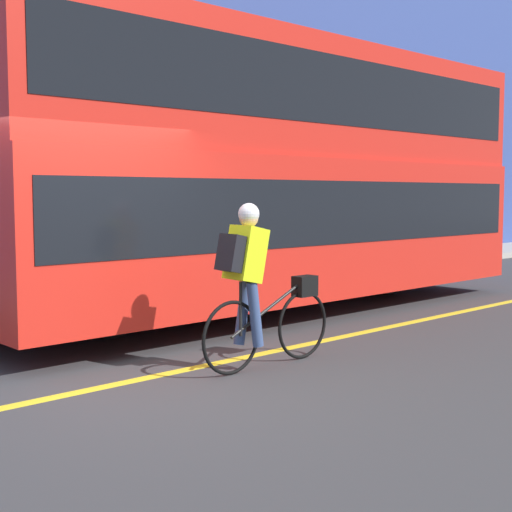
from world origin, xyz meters
name	(u,v)px	position (x,y,z in m)	size (l,w,h in m)	color
ground_plane	(135,379)	(0.00, 0.00, 0.00)	(80.00, 80.00, 0.00)	#38383A
road_center_line	(138,380)	(0.00, -0.05, 0.00)	(50.00, 0.14, 0.01)	yellow
bus	(272,167)	(3.74, 1.95, 2.18)	(9.20, 2.61, 3.93)	black
cyclist_on_bike	(256,281)	(1.12, -0.51, 0.90)	(1.76, 0.32, 1.69)	black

